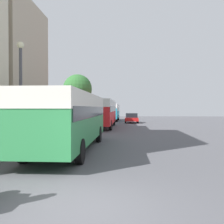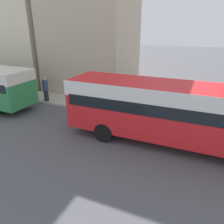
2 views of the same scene
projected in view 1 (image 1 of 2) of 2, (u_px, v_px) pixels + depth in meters
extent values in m
plane|color=#515156|center=(76.00, 209.00, 5.42)|extent=(120.00, 120.00, 0.00)
cube|color=#2D8447|center=(70.00, 117.00, 12.99)|extent=(2.44, 10.33, 2.40)
cube|color=silver|center=(70.00, 101.00, 12.98)|extent=(2.46, 10.38, 0.72)
cube|color=black|center=(70.00, 112.00, 12.99)|extent=(2.48, 9.91, 0.53)
cylinder|color=black|center=(65.00, 134.00, 16.28)|extent=(0.28, 1.00, 1.00)
cylinder|color=black|center=(99.00, 134.00, 16.14)|extent=(0.28, 1.00, 1.00)
cylinder|color=black|center=(24.00, 151.00, 9.89)|extent=(0.28, 1.00, 1.00)
cylinder|color=black|center=(80.00, 151.00, 9.75)|extent=(0.28, 1.00, 1.00)
cube|color=red|center=(102.00, 112.00, 27.92)|extent=(2.53, 11.12, 2.56)
cube|color=white|center=(102.00, 104.00, 27.90)|extent=(2.55, 11.17, 0.77)
cube|color=black|center=(102.00, 109.00, 27.91)|extent=(2.58, 10.67, 0.56)
cylinder|color=black|center=(96.00, 121.00, 31.45)|extent=(0.28, 1.00, 1.00)
cylinder|color=black|center=(114.00, 121.00, 31.30)|extent=(0.28, 1.00, 1.00)
cylinder|color=black|center=(87.00, 125.00, 24.57)|extent=(0.28, 1.00, 1.00)
cylinder|color=black|center=(110.00, 125.00, 24.43)|extent=(0.28, 1.00, 1.00)
cube|color=teal|center=(111.00, 111.00, 42.14)|extent=(2.54, 10.19, 2.34)
cube|color=white|center=(111.00, 106.00, 42.13)|extent=(2.57, 10.24, 0.70)
cube|color=black|center=(111.00, 109.00, 42.14)|extent=(2.60, 9.78, 0.51)
cylinder|color=black|center=(106.00, 117.00, 45.39)|extent=(0.28, 1.00, 1.00)
cylinder|color=black|center=(118.00, 117.00, 45.24)|extent=(0.28, 1.00, 1.00)
cylinder|color=black|center=(102.00, 119.00, 39.08)|extent=(0.28, 1.00, 1.00)
cylinder|color=black|center=(117.00, 119.00, 38.94)|extent=(0.28, 1.00, 1.00)
cube|color=red|center=(132.00, 119.00, 36.57)|extent=(1.89, 4.07, 0.46)
cube|color=black|center=(132.00, 115.00, 36.56)|extent=(1.66, 2.24, 0.64)
cylinder|color=black|center=(138.00, 121.00, 35.26)|extent=(0.22, 0.64, 0.64)
cylinder|color=black|center=(126.00, 121.00, 35.37)|extent=(0.22, 0.64, 0.64)
cylinder|color=black|center=(137.00, 120.00, 37.78)|extent=(0.22, 0.64, 0.64)
cylinder|color=black|center=(126.00, 120.00, 37.89)|extent=(0.22, 0.64, 0.64)
cylinder|color=#232838|center=(52.00, 130.00, 17.99)|extent=(0.35, 0.35, 0.88)
cylinder|color=#33477F|center=(52.00, 119.00, 17.97)|extent=(0.43, 0.43, 0.73)
sphere|color=tan|center=(52.00, 112.00, 17.96)|extent=(0.24, 0.24, 0.24)
cylinder|color=brown|center=(78.00, 112.00, 31.64)|extent=(0.36, 0.36, 3.10)
sphere|color=#2D662D|center=(78.00, 89.00, 31.60)|extent=(3.66, 3.66, 3.66)
cylinder|color=#47474C|center=(21.00, 98.00, 12.78)|extent=(0.16, 0.16, 5.11)
sphere|color=beige|center=(20.00, 45.00, 12.73)|extent=(0.36, 0.36, 0.36)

